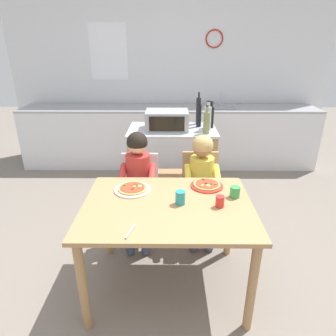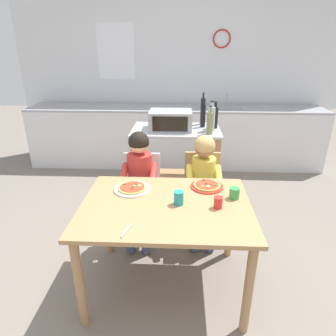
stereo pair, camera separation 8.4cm
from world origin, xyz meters
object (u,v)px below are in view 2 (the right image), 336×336
at_px(pizza_plate_red_rimmed, 207,186).
at_px(bottle_dark_olive_oil, 215,117).
at_px(pizza_plate_cream, 132,188).
at_px(child_in_red_shirt, 139,177).
at_px(toaster_oven, 171,120).
at_px(bottle_brown_beer, 211,118).
at_px(bottle_slim_sauce, 203,111).
at_px(dining_chair_right, 202,189).
at_px(dining_chair_left, 142,190).
at_px(dining_table, 166,217).
at_px(drinking_cup_teal, 179,198).
at_px(bottle_tall_green_wine, 203,116).
at_px(bottle_clear_vinegar, 210,123).
at_px(serving_spoon, 126,231).
at_px(drinking_cup_red, 218,202).
at_px(child_in_yellow_shirt, 204,177).
at_px(kitchen_island_cart, 176,156).

bearing_deg(pizza_plate_red_rimmed, bottle_dark_olive_oil, 82.08).
xyz_separation_m(pizza_plate_cream, pizza_plate_red_rimmed, (0.58, 0.07, 0.00)).
bearing_deg(child_in_red_shirt, toaster_oven, 70.30).
xyz_separation_m(bottle_brown_beer, pizza_plate_cream, (-0.68, -1.04, -0.31)).
bearing_deg(child_in_red_shirt, bottle_slim_sauce, 57.46).
xyz_separation_m(bottle_brown_beer, dining_chair_right, (-0.10, -0.50, -0.57)).
xyz_separation_m(bottle_dark_olive_oil, dining_chair_left, (-0.73, -0.66, -0.56)).
height_order(dining_table, drinking_cup_teal, drinking_cup_teal).
bearing_deg(bottle_tall_green_wine, bottle_clear_vinegar, -79.40).
distance_m(bottle_brown_beer, dining_table, 1.38).
relative_size(bottle_brown_beer, pizza_plate_red_rimmed, 1.24).
bearing_deg(bottle_brown_beer, bottle_tall_green_wine, 116.20).
bearing_deg(serving_spoon, pizza_plate_cream, 95.24).
xyz_separation_m(bottle_brown_beer, child_in_red_shirt, (-0.68, -0.67, -0.38)).
relative_size(bottle_slim_sauce, dining_table, 0.30).
bearing_deg(bottle_brown_beer, toaster_oven, 175.12).
bearing_deg(pizza_plate_cream, drinking_cup_red, -20.80).
bearing_deg(child_in_yellow_shirt, toaster_oven, 116.37).
relative_size(dining_chair_right, drinking_cup_teal, 8.22).
bearing_deg(bottle_dark_olive_oil, dining_table, -108.57).
bearing_deg(dining_table, serving_spoon, -123.27).
bearing_deg(serving_spoon, bottle_tall_green_wine, 72.37).
bearing_deg(pizza_plate_red_rimmed, bottle_brown_beer, 84.08).
xyz_separation_m(bottle_brown_beer, serving_spoon, (-0.63, -1.59, -0.31)).
distance_m(toaster_oven, dining_chair_right, 0.83).
relative_size(child_in_red_shirt, child_in_yellow_shirt, 1.04).
bearing_deg(bottle_slim_sauce, serving_spoon, -106.58).
height_order(bottle_dark_olive_oil, bottle_brown_beer, bottle_brown_beer).
bearing_deg(dining_chair_left, drinking_cup_teal, -62.44).
distance_m(toaster_oven, bottle_tall_green_wine, 0.37).
relative_size(kitchen_island_cart, bottle_brown_beer, 3.02).
xyz_separation_m(dining_chair_right, child_in_yellow_shirt, (-0.00, -0.12, 0.18)).
relative_size(bottle_dark_olive_oil, dining_chair_left, 0.36).
relative_size(dining_chair_left, pizza_plate_red_rimmed, 3.19).
bearing_deg(serving_spoon, pizza_plate_red_rimmed, 49.49).
xyz_separation_m(bottle_dark_olive_oil, pizza_plate_red_rimmed, (-0.15, -1.08, -0.29)).
relative_size(bottle_dark_olive_oil, dining_table, 0.24).
bearing_deg(child_in_yellow_shirt, pizza_plate_red_rimmed, -89.99).
distance_m(pizza_plate_red_rimmed, drinking_cup_red, 0.32).
bearing_deg(bottle_clear_vinegar, drinking_cup_red, -91.15).
relative_size(kitchen_island_cart, bottle_clear_vinegar, 3.26).
relative_size(bottle_tall_green_wine, drinking_cup_red, 3.82).
bearing_deg(drinking_cup_teal, dining_chair_left, 117.56).
distance_m(pizza_plate_cream, pizza_plate_red_rimmed, 0.58).
distance_m(bottle_dark_olive_oil, bottle_slim_sauce, 0.21).
bearing_deg(bottle_slim_sauce, pizza_plate_cream, -114.68).
distance_m(dining_table, pizza_plate_cream, 0.36).
distance_m(bottle_clear_vinegar, dining_table, 1.26).
height_order(bottle_tall_green_wine, child_in_yellow_shirt, bottle_tall_green_wine).
xyz_separation_m(kitchen_island_cart, bottle_tall_green_wine, (0.29, 0.10, 0.44)).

